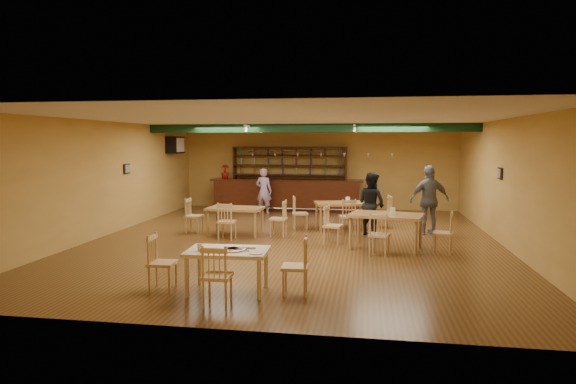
% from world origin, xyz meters
% --- Properties ---
extents(floor, '(12.00, 12.00, 0.00)m').
position_xyz_m(floor, '(0.00, 0.00, 0.00)').
color(floor, '#563418').
rests_on(floor, ground).
extents(ceiling_beam, '(10.00, 0.30, 0.25)m').
position_xyz_m(ceiling_beam, '(0.00, 2.80, 2.87)').
color(ceiling_beam, '#113318').
rests_on(ceiling_beam, ceiling).
extents(track_rail_left, '(0.05, 2.50, 0.05)m').
position_xyz_m(track_rail_left, '(-1.80, 3.40, 2.94)').
color(track_rail_left, white).
rests_on(track_rail_left, ceiling).
extents(track_rail_right, '(0.05, 2.50, 0.05)m').
position_xyz_m(track_rail_right, '(1.40, 3.40, 2.94)').
color(track_rail_right, white).
rests_on(track_rail_right, ceiling).
extents(ac_unit, '(0.34, 0.70, 0.48)m').
position_xyz_m(ac_unit, '(-4.80, 4.20, 2.35)').
color(ac_unit, white).
rests_on(ac_unit, wall_left).
extents(picture_left, '(0.04, 0.34, 0.28)m').
position_xyz_m(picture_left, '(-4.97, 1.00, 1.70)').
color(picture_left, black).
rests_on(picture_left, wall_left).
extents(picture_right, '(0.04, 0.34, 0.28)m').
position_xyz_m(picture_right, '(4.97, 0.50, 1.70)').
color(picture_right, black).
rests_on(picture_right, wall_right).
extents(bar_counter, '(5.43, 0.85, 1.13)m').
position_xyz_m(bar_counter, '(-1.04, 5.15, 0.56)').
color(bar_counter, '#36130A').
rests_on(bar_counter, ground).
extents(back_bar_hutch, '(4.20, 0.40, 2.28)m').
position_xyz_m(back_bar_hutch, '(-1.04, 5.78, 1.14)').
color(back_bar_hutch, '#36130A').
rests_on(back_bar_hutch, ground).
extents(poinsettia, '(0.36, 0.36, 0.50)m').
position_xyz_m(poinsettia, '(-3.31, 5.15, 1.38)').
color(poinsettia, '#A10E0F').
rests_on(poinsettia, bar_counter).
extents(dining_table_a, '(1.49, 0.94, 0.72)m').
position_xyz_m(dining_table_a, '(-1.67, 0.51, 0.36)').
color(dining_table_a, olive).
rests_on(dining_table_a, ground).
extents(dining_table_b, '(1.69, 1.26, 0.76)m').
position_xyz_m(dining_table_b, '(1.11, 1.81, 0.38)').
color(dining_table_b, olive).
rests_on(dining_table_b, ground).
extents(dining_table_d, '(1.80, 1.31, 0.81)m').
position_xyz_m(dining_table_d, '(2.23, -0.66, 0.41)').
color(dining_table_d, olive).
rests_on(dining_table_d, ground).
extents(near_table, '(1.36, 0.91, 0.71)m').
position_xyz_m(near_table, '(-0.45, -4.42, 0.35)').
color(near_table, '#CFB18B').
rests_on(near_table, ground).
extents(pizza_tray, '(0.51, 0.51, 0.01)m').
position_xyz_m(pizza_tray, '(-0.36, -4.42, 0.72)').
color(pizza_tray, silver).
rests_on(pizza_tray, near_table).
extents(parmesan_shaker, '(0.08, 0.08, 0.11)m').
position_xyz_m(parmesan_shaker, '(-0.88, -4.56, 0.76)').
color(parmesan_shaker, '#EAE5C6').
rests_on(parmesan_shaker, near_table).
extents(napkin_stack, '(0.23, 0.19, 0.03)m').
position_xyz_m(napkin_stack, '(-0.12, -4.23, 0.72)').
color(napkin_stack, white).
rests_on(napkin_stack, near_table).
extents(pizza_server, '(0.30, 0.27, 0.00)m').
position_xyz_m(pizza_server, '(-0.21, -4.37, 0.73)').
color(pizza_server, silver).
rests_on(pizza_server, pizza_tray).
extents(side_plate, '(0.23, 0.23, 0.01)m').
position_xyz_m(side_plate, '(0.07, -4.61, 0.71)').
color(side_plate, white).
rests_on(side_plate, near_table).
extents(patron_bar, '(0.63, 0.47, 1.57)m').
position_xyz_m(patron_bar, '(-1.70, 4.33, 0.78)').
color(patron_bar, purple).
rests_on(patron_bar, ground).
extents(patron_right_a, '(1.02, 1.02, 1.66)m').
position_xyz_m(patron_right_a, '(1.91, 1.01, 0.83)').
color(patron_right_a, black).
rests_on(patron_right_a, ground).
extents(patron_right_b, '(1.17, 0.75, 1.85)m').
position_xyz_m(patron_right_b, '(3.43, 1.34, 0.92)').
color(patron_right_b, slate).
rests_on(patron_right_b, ground).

